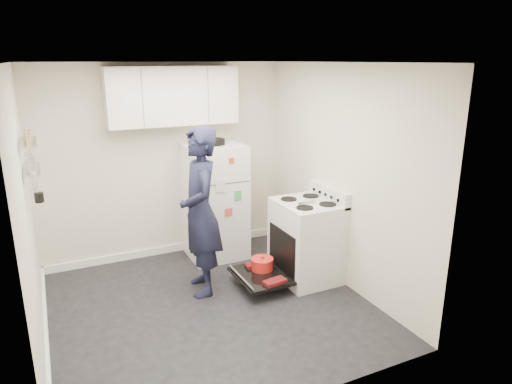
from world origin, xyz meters
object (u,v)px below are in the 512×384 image
electric_range (306,241)px  open_oven_door (261,271)px  refrigerator (215,201)px  person (200,212)px

electric_range → open_oven_door: size_ratio=1.57×
open_oven_door → refrigerator: bearing=98.7°
electric_range → person: (-1.20, 0.24, 0.47)m
refrigerator → electric_range: bearing=-56.6°
electric_range → open_oven_door: (-0.56, 0.04, -0.29)m
refrigerator → person: (-0.48, -0.86, 0.18)m
person → electric_range: bearing=87.1°
electric_range → refrigerator: refrigerator is taller
open_oven_door → person: (-0.64, 0.20, 0.75)m
open_oven_door → refrigerator: size_ratio=0.45×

